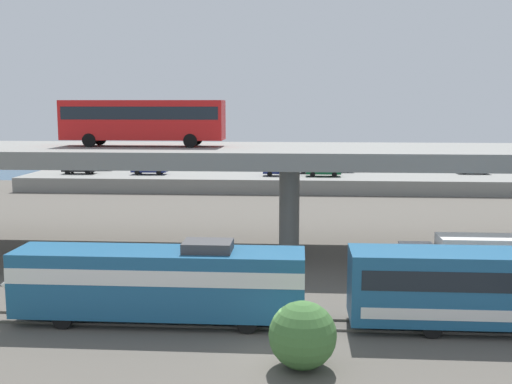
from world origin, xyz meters
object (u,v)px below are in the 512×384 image
Objects in this scene: parked_car_7 at (293,167)px; parked_car_1 at (149,168)px; parked_car_4 at (473,168)px; parked_car_3 at (80,168)px; parked_car_5 at (324,170)px; train_locomotive at (145,279)px; parked_car_0 at (281,170)px; transit_bus_on_overpass at (143,118)px; parked_car_6 at (100,164)px; service_truck_west at (462,259)px; parked_car_2 at (337,166)px.

parked_car_1 is at bearing -171.41° from parked_car_7.
parked_car_4 is 23.32m from parked_car_7.
parked_car_1 and parked_car_4 have the same top height.
parked_car_3 is 50.98m from parked_car_4.
parked_car_7 is (27.55, 2.72, -0.00)m from parked_car_3.
parked_car_3 and parked_car_5 have the same top height.
train_locomotive reaches higher than parked_car_0.
parked_car_4 is (41.75, 3.60, -0.00)m from parked_car_1.
transit_bus_on_overpass is 2.89× the size of parked_car_6.
parked_car_6 reaches higher than service_truck_west.
parked_car_1 is (-11.72, 49.23, 0.37)m from train_locomotive.
transit_bus_on_overpass reaches higher than train_locomotive.
parked_car_3 is 27.68m from parked_car_7.
parked_car_5 is (10.63, 48.61, 0.37)m from train_locomotive.
parked_car_7 is (-10.67, 44.52, 0.92)m from service_truck_west.
parked_car_0 is at bearing 178.79° from parked_car_3.
parked_car_1 is 1.04× the size of parked_car_5.
train_locomotive reaches higher than parked_car_3.
parked_car_4 is at bearing -167.75° from parked_car_5.
parked_car_3 and parked_car_6 have the same top height.
parked_car_5 is (31.46, -0.68, 0.00)m from parked_car_3.
parked_car_1 is 22.35m from parked_car_5.
parked_car_2 is (12.60, 53.78, 0.37)m from train_locomotive.
service_truck_west is 1.58× the size of parked_car_7.
parked_car_6 is at bearing 179.75° from parked_car_2.
transit_bus_on_overpass is 38.15m from parked_car_7.
service_truck_west is 1.64× the size of parked_car_4.
parked_car_6 is at bearing 175.87° from parked_car_7.
parked_car_1 is (-16.96, 0.48, 0.00)m from parked_car_0.
parked_car_1 and parked_car_6 have the same top height.
transit_bus_on_overpass reaches higher than parked_car_1.
parked_car_4 is at bearing 178.73° from parked_car_6.
parked_car_6 is (-30.36, 5.31, -0.00)m from parked_car_5.
parked_car_6 is (-15.78, 37.82, -7.21)m from transit_bus_on_overpass.
parked_car_3 is 0.99× the size of parked_car_7.
transit_bus_on_overpass is at bearing -76.22° from train_locomotive.
parked_car_7 is at bearing -97.36° from train_locomotive.
parked_car_5 is at bearing -1.38° from parked_car_0.
train_locomotive reaches higher than service_truck_west.
parked_car_6 is (-24.98, 5.18, -0.00)m from parked_car_0.
parked_car_5 is (5.38, -0.13, 0.00)m from parked_car_0.
service_truck_west is 1.59× the size of parked_car_3.
parked_car_3 is 31.47m from parked_car_5.
train_locomotive reaches higher than parked_car_7.
service_truck_west is at bearing -55.10° from parked_car_1.
parked_car_0 and parked_car_6 have the same top height.
parked_car_5 is at bearing -80.66° from service_truck_west.
parked_car_2 is at bearing 176.86° from parked_car_4.
parked_car_2 is at bearing 179.75° from parked_car_6.
service_truck_west is at bearing 128.65° from parked_car_6.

